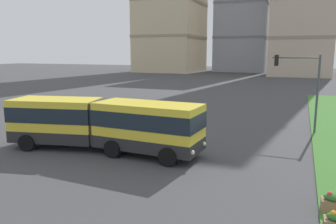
# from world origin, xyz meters

# --- Properties ---
(articulated_bus) EXTENTS (12.04, 3.77, 3.00)m
(articulated_bus) POSITION_xyz_m (-3.48, 12.70, 1.65)
(articulated_bus) COLOR yellow
(articulated_bus) RESTS_ON ground
(car_maroon_sedan) EXTENTS (4.56, 2.38, 1.58)m
(car_maroon_sedan) POSITION_xyz_m (-6.04, 19.28, 0.75)
(car_maroon_sedan) COLOR maroon
(car_maroon_sedan) RESTS_ON ground
(traffic_light_far_right) EXTENTS (3.27, 0.28, 5.61)m
(traffic_light_far_right) POSITION_xyz_m (7.23, 22.00, 3.86)
(traffic_light_far_right) COLOR #474C51
(traffic_light_far_right) RESTS_ON ground
(apartment_tower_westcentre) EXTENTS (14.85, 19.04, 38.53)m
(apartment_tower_westcentre) POSITION_xyz_m (-10.20, 101.93, 19.28)
(apartment_tower_westcentre) COLOR #9EA3AD
(apartment_tower_westcentre) RESTS_ON ground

